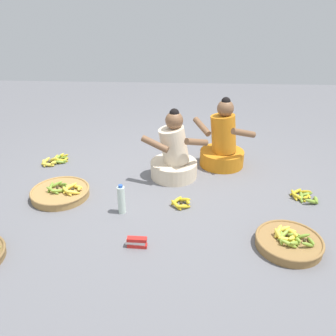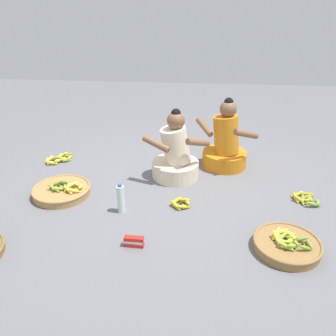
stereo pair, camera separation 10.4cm
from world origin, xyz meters
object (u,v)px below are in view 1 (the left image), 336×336
at_px(loose_bananas_near_vendor, 182,203).
at_px(loose_bananas_back_right, 305,196).
at_px(vendor_woman_front, 174,156).
at_px(vendor_woman_behind, 223,144).
at_px(loose_bananas_back_left, 56,160).
at_px(water_bottle, 121,200).
at_px(banana_basket_back_center, 289,242).
at_px(banana_basket_front_center, 61,192).
at_px(packet_carton_stack, 137,242).

bearing_deg(loose_bananas_near_vendor, loose_bananas_back_right, 9.00).
xyz_separation_m(vendor_woman_front, loose_bananas_back_right, (1.33, -0.41, -0.22)).
distance_m(vendor_woman_behind, loose_bananas_back_left, 2.03).
bearing_deg(loose_bananas_back_left, vendor_woman_behind, 1.75).
bearing_deg(water_bottle, vendor_woman_behind, 47.14).
bearing_deg(banana_basket_back_center, loose_bananas_back_left, 149.42).
height_order(banana_basket_front_center, loose_bananas_back_left, banana_basket_front_center).
height_order(banana_basket_back_center, packet_carton_stack, banana_basket_back_center).
xyz_separation_m(loose_bananas_back_left, water_bottle, (1.00, -1.03, 0.11)).
bearing_deg(loose_bananas_back_left, banana_basket_back_center, -30.58).
bearing_deg(loose_bananas_back_left, packet_carton_stack, -51.36).
height_order(loose_bananas_back_left, loose_bananas_near_vendor, loose_bananas_back_left).
height_order(banana_basket_back_center, loose_bananas_near_vendor, banana_basket_back_center).
height_order(vendor_woman_behind, packet_carton_stack, vendor_woman_behind).
distance_m(vendor_woman_front, loose_bananas_back_right, 1.41).
bearing_deg(loose_bananas_back_right, water_bottle, -169.02).
bearing_deg(water_bottle, loose_bananas_back_left, 134.32).
distance_m(loose_bananas_back_left, packet_carton_stack, 1.94).
height_order(loose_bananas_back_left, water_bottle, water_bottle).
xyz_separation_m(vendor_woman_front, water_bottle, (-0.45, -0.76, -0.11)).
xyz_separation_m(banana_basket_front_center, water_bottle, (0.67, -0.25, 0.09)).
xyz_separation_m(vendor_woman_front, banana_basket_front_center, (-1.13, -0.51, -0.20)).
bearing_deg(loose_bananas_back_right, banana_basket_front_center, -177.70).
height_order(vendor_woman_front, vendor_woman_behind, vendor_woman_behind).
bearing_deg(loose_bananas_near_vendor, banana_basket_back_center, -32.74).
height_order(vendor_woman_front, packet_carton_stack, vendor_woman_front).
distance_m(banana_basket_back_center, packet_carton_stack, 1.23).
distance_m(banana_basket_front_center, loose_bananas_back_right, 2.46).
bearing_deg(packet_carton_stack, vendor_woman_front, 78.83).
distance_m(banana_basket_front_center, water_bottle, 0.72).
distance_m(loose_bananas_near_vendor, water_bottle, 0.59).
xyz_separation_m(loose_bananas_back_left, loose_bananas_near_vendor, (1.56, -0.88, 0.00)).
relative_size(loose_bananas_back_left, loose_bananas_back_right, 1.19).
distance_m(loose_bananas_back_right, water_bottle, 1.82).
distance_m(banana_basket_front_center, loose_bananas_near_vendor, 1.23).
bearing_deg(loose_bananas_near_vendor, vendor_woman_front, 99.69).
height_order(loose_bananas_back_right, packet_carton_stack, packet_carton_stack).
relative_size(vendor_woman_behind, banana_basket_front_center, 1.42).
xyz_separation_m(loose_bananas_near_vendor, packet_carton_stack, (-0.35, -0.64, 0.01)).
relative_size(banana_basket_back_center, water_bottle, 1.83).
height_order(loose_bananas_near_vendor, water_bottle, water_bottle).
height_order(vendor_woman_behind, loose_bananas_near_vendor, vendor_woman_behind).
bearing_deg(loose_bananas_back_right, packet_carton_stack, -152.14).
bearing_deg(vendor_woman_behind, loose_bananas_near_vendor, -115.88).
relative_size(vendor_woman_front, banana_basket_front_center, 1.34).
distance_m(vendor_woman_behind, loose_bananas_back_right, 1.10).
height_order(loose_bananas_near_vendor, packet_carton_stack, packet_carton_stack).
relative_size(loose_bananas_back_right, water_bottle, 0.93).
bearing_deg(loose_bananas_near_vendor, water_bottle, -164.73).
height_order(vendor_woman_behind, banana_basket_back_center, vendor_woman_behind).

